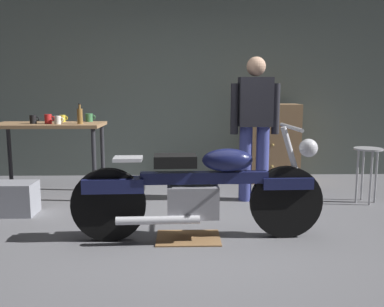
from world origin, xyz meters
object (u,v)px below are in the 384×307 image
(mug_green_speckled, at_px, (89,118))
(mug_black_matte, at_px, (33,119))
(shop_stool, at_px, (368,160))
(mug_yellow_tall, at_px, (63,118))
(storage_bin, at_px, (14,198))
(wooden_dresser, at_px, (269,143))
(mug_white_ceramic, at_px, (58,120))
(person_standing, at_px, (255,122))
(motorcycle, at_px, (200,189))
(bottle, at_px, (80,116))
(mug_red_diner, at_px, (48,119))

(mug_green_speckled, relative_size, mug_black_matte, 1.10)
(shop_stool, bearing_deg, mug_yellow_tall, 170.83)
(storage_bin, relative_size, mug_black_matte, 3.90)
(storage_bin, bearing_deg, wooden_dresser, 27.22)
(storage_bin, height_order, mug_white_ceramic, mug_white_ceramic)
(person_standing, height_order, mug_yellow_tall, person_standing)
(motorcycle, relative_size, mug_yellow_tall, 20.49)
(motorcycle, height_order, mug_yellow_tall, motorcycle)
(bottle, bearing_deg, mug_red_diner, 172.68)
(wooden_dresser, relative_size, mug_red_diner, 9.26)
(shop_stool, distance_m, mug_red_diner, 3.75)
(storage_bin, relative_size, bottle, 1.83)
(motorcycle, xyz_separation_m, person_standing, (0.68, 1.28, 0.48))
(shop_stool, height_order, wooden_dresser, wooden_dresser)
(mug_yellow_tall, xyz_separation_m, mug_white_ceramic, (0.04, -0.33, 0.00))
(shop_stool, distance_m, mug_yellow_tall, 3.69)
(mug_green_speckled, bearing_deg, storage_bin, -121.21)
(mug_green_speckled, xyz_separation_m, mug_white_ceramic, (-0.29, -0.36, -0.00))
(wooden_dresser, distance_m, bottle, 2.64)
(mug_green_speckled, relative_size, mug_yellow_tall, 1.16)
(wooden_dresser, distance_m, mug_green_speckled, 2.50)
(mug_yellow_tall, bearing_deg, storage_bin, -105.76)
(mug_green_speckled, bearing_deg, wooden_dresser, 13.14)
(wooden_dresser, height_order, bottle, bottle)
(mug_yellow_tall, xyz_separation_m, bottle, (0.30, -0.33, 0.05))
(mug_red_diner, bearing_deg, wooden_dresser, 17.15)
(bottle, bearing_deg, wooden_dresser, 20.69)
(storage_bin, bearing_deg, mug_black_matte, 89.89)
(shop_stool, relative_size, mug_red_diner, 5.39)
(mug_yellow_tall, bearing_deg, person_standing, -10.78)
(mug_green_speckled, relative_size, mug_white_ceramic, 1.13)
(person_standing, distance_m, storage_bin, 2.76)
(mug_yellow_tall, bearing_deg, mug_white_ceramic, -83.06)
(mug_green_speckled, relative_size, mug_red_diner, 1.04)
(person_standing, bearing_deg, mug_white_ceramic, -4.58)
(person_standing, bearing_deg, bottle, -4.92)
(mug_white_ceramic, relative_size, mug_red_diner, 0.92)
(wooden_dresser, xyz_separation_m, mug_green_speckled, (-2.41, -0.56, 0.40))
(shop_stool, relative_size, mug_yellow_tall, 5.98)
(motorcycle, relative_size, mug_red_diner, 18.44)
(motorcycle, bearing_deg, mug_white_ceramic, 137.07)
(storage_bin, xyz_separation_m, mug_green_speckled, (0.59, 0.98, 0.78))
(shop_stool, height_order, bottle, bottle)
(person_standing, distance_m, wooden_dresser, 1.17)
(mug_yellow_tall, distance_m, mug_white_ceramic, 0.33)
(motorcycle, relative_size, person_standing, 1.31)
(mug_yellow_tall, distance_m, mug_red_diner, 0.29)
(storage_bin, distance_m, mug_yellow_tall, 1.26)
(wooden_dresser, xyz_separation_m, mug_red_diner, (-2.82, -0.87, 0.41))
(wooden_dresser, bearing_deg, mug_red_diner, -162.85)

